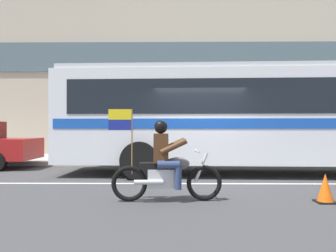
{
  "coord_description": "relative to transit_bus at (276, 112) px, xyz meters",
  "views": [
    {
      "loc": [
        -0.75,
        -9.14,
        1.42
      ],
      "look_at": [
        -0.86,
        -0.89,
        1.46
      ],
      "focal_mm": 36.12,
      "sensor_mm": 36.0,
      "label": 1
    }
  ],
  "objects": [
    {
      "name": "sidewalk_curb",
      "position": [
        -2.42,
        3.91,
        -1.81
      ],
      "size": [
        28.0,
        3.8,
        0.15
      ],
      "primitive_type": "cube",
      "color": "#B7B2A8",
      "rests_on": "ground_plane"
    },
    {
      "name": "ground_plane",
      "position": [
        -2.42,
        -1.19,
        -1.88
      ],
      "size": [
        60.0,
        60.0,
        0.0
      ],
      "primitive_type": "plane",
      "color": "#3D3D3F"
    },
    {
      "name": "traffic_cone",
      "position": [
        -0.27,
        -3.91,
        -1.63
      ],
      "size": [
        0.36,
        0.36,
        0.55
      ],
      "color": "#EA590F",
      "rests_on": "ground_plane"
    },
    {
      "name": "office_building_facade",
      "position": [
        -2.42,
        6.2,
        4.98
      ],
      "size": [
        28.0,
        0.89,
        13.72
      ],
      "color": "#B2A893",
      "rests_on": "ground_plane"
    },
    {
      "name": "transit_bus",
      "position": [
        0.0,
        0.0,
        0.0
      ],
      "size": [
        13.24,
        3.11,
        3.22
      ],
      "color": "silver",
      "rests_on": "ground_plane"
    },
    {
      "name": "motorcycle_with_rider",
      "position": [
        -3.3,
        -3.82,
        -1.22
      ],
      "size": [
        2.19,
        0.64,
        1.78
      ],
      "color": "black",
      "rests_on": "ground_plane"
    },
    {
      "name": "lane_center_stripe",
      "position": [
        -2.42,
        -1.79,
        -1.88
      ],
      "size": [
        26.6,
        0.14,
        0.01
      ],
      "primitive_type": "cube",
      "color": "silver",
      "rests_on": "ground_plane"
    }
  ]
}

